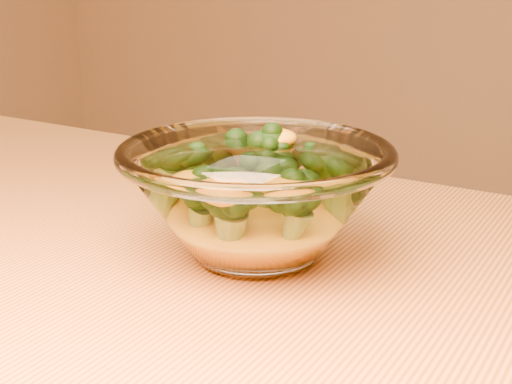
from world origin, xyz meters
TOP-DOWN VIEW (x-y plane):
  - glass_bowl at (0.04, 0.13)m, footprint 0.22×0.22m
  - cheese_sauce at (0.04, 0.13)m, footprint 0.13×0.13m
  - broccoli_heap at (0.03, 0.14)m, footprint 0.15×0.15m

SIDE VIEW (x-z plane):
  - cheese_sauce at x=0.04m, z-range 0.76..0.80m
  - glass_bowl at x=0.04m, z-range 0.75..0.85m
  - broccoli_heap at x=0.03m, z-range 0.78..0.85m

